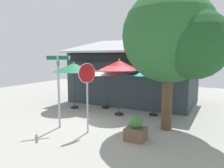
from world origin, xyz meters
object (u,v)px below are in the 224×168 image
object	(u,v)px
stop_sign	(87,85)
sidewalk_planter	(136,130)
street_sign_post	(59,84)
patio_umbrella_crimson_right	(119,66)
patio_umbrella_teal_far_right	(154,72)
patio_umbrella_forest_green_left	(74,68)
patio_umbrella_ivory_center	(105,71)
shade_tree	(174,38)

from	to	relation	value
stop_sign	sidewalk_planter	xyz separation A→B (m)	(1.96, 0.15, -1.54)
street_sign_post	patio_umbrella_crimson_right	xyz separation A→B (m)	(1.38, 2.91, 0.67)
street_sign_post	patio_umbrella_teal_far_right	bearing A→B (deg)	50.65
patio_umbrella_forest_green_left	sidewalk_planter	distance (m)	5.99
patio_umbrella_ivory_center	stop_sign	bearing A→B (deg)	-70.76
patio_umbrella_ivory_center	street_sign_post	bearing A→B (deg)	-90.59
patio_umbrella_crimson_right	patio_umbrella_teal_far_right	distance (m)	1.77
stop_sign	patio_umbrella_teal_far_right	world-z (taller)	stop_sign
street_sign_post	patio_umbrella_forest_green_left	bearing A→B (deg)	116.74
street_sign_post	patio_umbrella_crimson_right	bearing A→B (deg)	64.69
patio_umbrella_forest_green_left	shade_tree	distance (m)	6.11
stop_sign	sidewalk_planter	world-z (taller)	stop_sign
patio_umbrella_teal_far_right	shade_tree	distance (m)	2.74
street_sign_post	patio_umbrella_ivory_center	bearing A→B (deg)	89.41
patio_umbrella_ivory_center	sidewalk_planter	size ratio (longest dim) A/B	2.92
street_sign_post	patio_umbrella_ivory_center	world-z (taller)	street_sign_post
street_sign_post	patio_umbrella_forest_green_left	size ratio (longest dim) A/B	1.13
patio_umbrella_teal_far_right	shade_tree	size ratio (longest dim) A/B	0.47
street_sign_post	patio_umbrella_forest_green_left	world-z (taller)	street_sign_post
street_sign_post	shade_tree	xyz separation A→B (m)	(4.28, 1.70, 1.80)
patio_umbrella_crimson_right	sidewalk_planter	xyz separation A→B (m)	(1.97, -2.73, -2.16)
patio_umbrella_crimson_right	shade_tree	size ratio (longest dim) A/B	0.51
sidewalk_planter	shade_tree	bearing A→B (deg)	58.40
stop_sign	patio_umbrella_teal_far_right	size ratio (longest dim) A/B	1.03
street_sign_post	sidewalk_planter	distance (m)	3.67
shade_tree	stop_sign	bearing A→B (deg)	-150.15
patio_umbrella_forest_green_left	street_sign_post	bearing A→B (deg)	-63.26
patio_umbrella_ivory_center	patio_umbrella_crimson_right	world-z (taller)	patio_umbrella_crimson_right
street_sign_post	patio_umbrella_crimson_right	size ratio (longest dim) A/B	1.06
street_sign_post	stop_sign	world-z (taller)	street_sign_post
patio_umbrella_forest_green_left	patio_umbrella_crimson_right	world-z (taller)	patio_umbrella_crimson_right
patio_umbrella_forest_green_left	patio_umbrella_teal_far_right	xyz separation A→B (m)	(4.50, 0.57, -0.13)
stop_sign	patio_umbrella_forest_green_left	xyz separation A→B (m)	(-2.92, 3.01, 0.44)
patio_umbrella_crimson_right	patio_umbrella_forest_green_left	bearing A→B (deg)	177.37
patio_umbrella_teal_far_right	patio_umbrella_crimson_right	bearing A→B (deg)	-156.05
street_sign_post	shade_tree	world-z (taller)	shade_tree
patio_umbrella_teal_far_right	patio_umbrella_forest_green_left	bearing A→B (deg)	-172.75
patio_umbrella_teal_far_right	sidewalk_planter	world-z (taller)	patio_umbrella_teal_far_right
stop_sign	patio_umbrella_crimson_right	size ratio (longest dim) A/B	0.95
patio_umbrella_forest_green_left	patio_umbrella_ivory_center	size ratio (longest dim) A/B	1.02
street_sign_post	patio_umbrella_ivory_center	size ratio (longest dim) A/B	1.15
stop_sign	patio_umbrella_ivory_center	world-z (taller)	stop_sign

